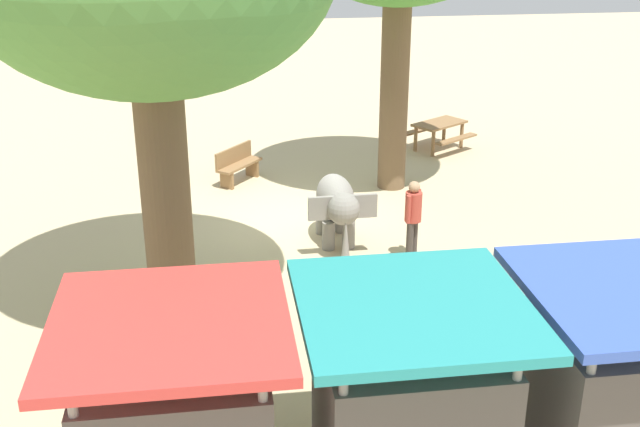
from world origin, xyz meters
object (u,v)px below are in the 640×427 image
Objects in this scene: elephant at (337,204)px; person_handler at (413,215)px; wooden_bench at (237,164)px; picnic_table_near at (439,129)px; market_stall_blue at (622,390)px; market_stall_teal at (408,409)px.

elephant is 1.23× the size of person_handler.
person_handler is 5.90m from wooden_bench.
wooden_bench is at bearing -14.67° from picnic_table_near.
market_stall_blue reaches higher than elephant.
elephant is 1.48× the size of wooden_bench.
market_stall_blue is at bearing 50.09° from picnic_table_near.
market_stall_blue is 1.00× the size of market_stall_teal.
person_handler is at bearing 36.77° from picnic_table_near.
elephant is 1.61m from person_handler.
person_handler is at bearing -81.16° from market_stall_blue.
person_handler reaches higher than wooden_bench.
person_handler is at bearing 54.13° from elephant.
market_stall_blue is at bearing 180.00° from market_stall_teal.
picnic_table_near is 0.82× the size of market_stall_blue.
wooden_bench is 0.65× the size of picnic_table_near.
market_stall_teal reaches higher than elephant.
picnic_table_near is (-2.51, -6.86, -0.36)m from person_handler.
person_handler is 0.64× the size of market_stall_blue.
elephant is at bearing -92.58° from market_stall_teal.
person_handler is 6.25m from market_stall_blue.
market_stall_teal is at bearing 115.43° from person_handler.
market_stall_blue is at bearing 16.75° from elephant.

